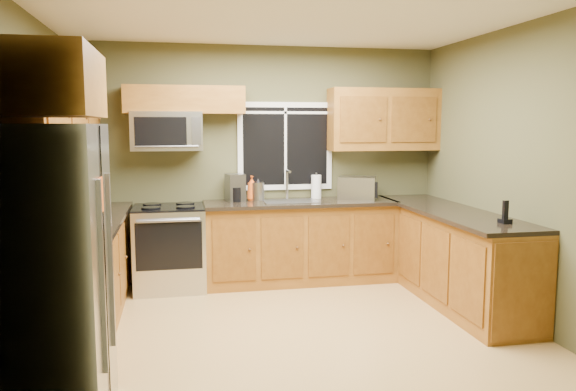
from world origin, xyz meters
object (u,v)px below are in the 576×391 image
object	(u,v)px
toaster_oven	(357,188)
kettle	(258,190)
range	(170,247)
coffee_maker	(235,188)
cordless_phone	(505,216)
microwave	(167,131)
soap_bottle_a	(252,188)
refrigerator	(40,280)
paper_towel_roll	(316,187)
soap_bottle_c	(240,193)

from	to	relation	value
toaster_oven	kettle	size ratio (longest dim) A/B	2.00
range	coffee_maker	xyz separation A→B (m)	(0.74, 0.15, 0.62)
cordless_phone	microwave	bearing A→B (deg)	146.84
kettle	soap_bottle_a	distance (m)	0.08
kettle	refrigerator	bearing A→B (deg)	-120.14
paper_towel_roll	soap_bottle_a	xyz separation A→B (m)	(-0.77, -0.04, 0.00)
toaster_oven	soap_bottle_c	distance (m)	1.36
microwave	toaster_oven	world-z (taller)	microwave
toaster_oven	coffee_maker	distance (m)	1.41
soap_bottle_a	cordless_phone	xyz separation A→B (m)	(1.98, -1.94, -0.08)
paper_towel_roll	coffee_maker	bearing A→B (deg)	-176.30
microwave	cordless_phone	distance (m)	3.55
range	microwave	bearing A→B (deg)	90.02
toaster_oven	soap_bottle_a	world-z (taller)	soap_bottle_a
cordless_phone	range	bearing A→B (deg)	148.76
refrigerator	kettle	size ratio (longest dim) A/B	7.02
coffee_maker	range	bearing A→B (deg)	-168.68
soap_bottle_a	microwave	bearing A→B (deg)	-177.90
soap_bottle_a	refrigerator	bearing A→B (deg)	-118.88
coffee_maker	soap_bottle_a	size ratio (longest dim) A/B	1.09
toaster_oven	cordless_phone	size ratio (longest dim) A/B	2.54
refrigerator	soap_bottle_c	distance (m)	3.35
coffee_maker	soap_bottle_c	size ratio (longest dim) A/B	1.81
refrigerator	coffee_maker	distance (m)	3.26
range	paper_towel_roll	size ratio (longest dim) A/B	3.09
toaster_oven	refrigerator	bearing A→B (deg)	-135.36
kettle	paper_towel_roll	xyz separation A→B (m)	(0.70, 0.07, 0.02)
range	kettle	xyz separation A→B (m)	(1.00, 0.14, 0.59)
microwave	paper_towel_roll	world-z (taller)	microwave
range	soap_bottle_a	bearing A→B (deg)	10.36
refrigerator	soap_bottle_c	bearing A→B (deg)	63.60
kettle	soap_bottle_c	bearing A→B (deg)	155.49
kettle	soap_bottle_a	world-z (taller)	soap_bottle_a
coffee_maker	kettle	xyz separation A→B (m)	(0.26, -0.01, -0.03)
microwave	soap_bottle_a	bearing A→B (deg)	2.10
coffee_maker	soap_bottle_a	xyz separation A→B (m)	(0.19, 0.02, -0.00)
coffee_maker	toaster_oven	bearing A→B (deg)	-4.85
microwave	soap_bottle_a	distance (m)	1.14
paper_towel_roll	soap_bottle_c	size ratio (longest dim) A/B	1.79
cordless_phone	paper_towel_roll	bearing A→B (deg)	121.49
range	toaster_oven	bearing A→B (deg)	0.78
refrigerator	microwave	xyz separation A→B (m)	(0.69, 2.91, 0.83)
range	microwave	world-z (taller)	microwave
kettle	cordless_phone	bearing A→B (deg)	-44.92
coffee_maker	soap_bottle_c	bearing A→B (deg)	54.48
kettle	paper_towel_roll	size ratio (longest dim) A/B	0.84
microwave	cordless_phone	world-z (taller)	microwave
kettle	paper_towel_roll	bearing A→B (deg)	5.81
refrigerator	paper_towel_roll	world-z (taller)	refrigerator
microwave	paper_towel_roll	bearing A→B (deg)	2.50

